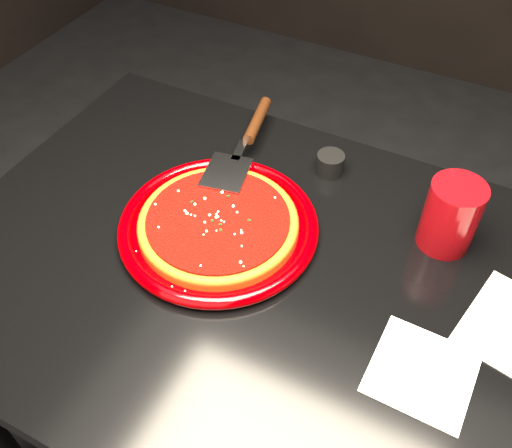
{
  "coord_description": "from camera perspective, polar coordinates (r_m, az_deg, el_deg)",
  "views": [
    {
      "loc": [
        0.23,
        -0.54,
        1.51
      ],
      "look_at": [
        -0.08,
        0.07,
        0.77
      ],
      "focal_mm": 40.0,
      "sensor_mm": 36.0,
      "label": 1
    }
  ],
  "objects": [
    {
      "name": "ramekin",
      "position": [
        1.14,
        7.43,
        6.02
      ],
      "size": [
        0.07,
        0.07,
        0.04
      ],
      "primitive_type": "cylinder",
      "rotation": [
        0.0,
        0.0,
        -0.32
      ],
      "color": "black",
      "rests_on": "table"
    },
    {
      "name": "parmesan_dusting",
      "position": [
        1.0,
        -3.84,
        0.69
      ],
      "size": [
        0.25,
        0.25,
        0.01
      ],
      "primitive_type": null,
      "color": "beige",
      "rests_on": "plate"
    },
    {
      "name": "pizza_server",
      "position": [
        1.14,
        -1.19,
        8.13
      ],
      "size": [
        0.16,
        0.35,
        0.03
      ],
      "primitive_type": null,
      "rotation": [
        0.0,
        0.0,
        0.2
      ],
      "color": "silver",
      "rests_on": "plate"
    },
    {
      "name": "napkin_a",
      "position": [
        0.9,
        16.25,
        -14.04
      ],
      "size": [
        0.15,
        0.15,
        0.0
      ],
      "primitive_type": "cube",
      "rotation": [
        0.0,
        0.0,
        -0.03
      ],
      "color": "white",
      "rests_on": "table"
    },
    {
      "name": "pizza_sauce",
      "position": [
        1.01,
        -3.82,
        0.4
      ],
      "size": [
        0.3,
        0.3,
        0.01
      ],
      "primitive_type": "cylinder",
      "rotation": [
        0.0,
        0.0,
        0.2
      ],
      "color": "maroon",
      "rests_on": "plate"
    },
    {
      "name": "plate",
      "position": [
        1.02,
        -3.77,
        -0.23
      ],
      "size": [
        0.42,
        0.42,
        0.03
      ],
      "primitive_type": "cylinder",
      "rotation": [
        0.0,
        0.0,
        0.2
      ],
      "color": "#700001",
      "rests_on": "table"
    },
    {
      "name": "basil_flecks",
      "position": [
        1.0,
        -3.83,
        0.65
      ],
      "size": [
        0.23,
        0.23,
        0.0
      ],
      "primitive_type": null,
      "color": "black",
      "rests_on": "plate"
    },
    {
      "name": "table",
      "position": [
        1.28,
        1.92,
        -15.71
      ],
      "size": [
        1.2,
        0.8,
        0.75
      ],
      "primitive_type": "cube",
      "color": "black",
      "rests_on": "floor"
    },
    {
      "name": "pizza_crust",
      "position": [
        1.02,
        -3.78,
        -0.07
      ],
      "size": [
        0.34,
        0.34,
        0.01
      ],
      "primitive_type": "cylinder",
      "rotation": [
        0.0,
        0.0,
        0.2
      ],
      "color": "brown",
      "rests_on": "plate"
    },
    {
      "name": "pizza_crust_rim",
      "position": [
        1.01,
        -3.8,
        0.2
      ],
      "size": [
        0.34,
        0.34,
        0.02
      ],
      "primitive_type": "torus",
      "rotation": [
        0.0,
        0.0,
        0.2
      ],
      "color": "brown",
      "rests_on": "plate"
    },
    {
      "name": "cup",
      "position": [
        1.02,
        18.9,
        0.8
      ],
      "size": [
        0.11,
        0.11,
        0.13
      ],
      "primitive_type": "cylinder",
      "rotation": [
        0.0,
        0.0,
        -0.24
      ],
      "color": "maroon",
      "rests_on": "table"
    }
  ]
}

